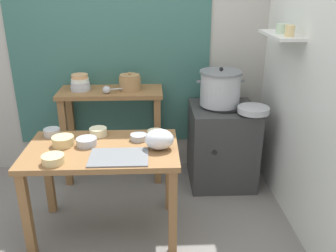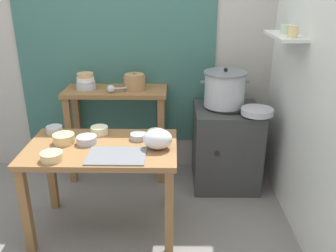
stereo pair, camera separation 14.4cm
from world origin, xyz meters
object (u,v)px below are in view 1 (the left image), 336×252
stove_block (222,145)px  prep_bowl_0 (139,137)px  prep_table (103,161)px  plastic_bag (159,139)px  back_shelf_table (112,113)px  prep_bowl_1 (156,133)px  ladle (108,90)px  prep_bowl_6 (52,132)px  prep_bowl_2 (98,131)px  wide_pan (253,110)px  prep_bowl_5 (87,142)px  bowl_stack_enamel (80,83)px  steamer_pot (220,88)px  clay_pot (130,82)px  prep_bowl_4 (53,159)px  serving_tray (119,157)px  prep_bowl_3 (63,141)px

stove_block → prep_bowl_0: size_ratio=6.23×
prep_table → plastic_bag: size_ratio=5.26×
back_shelf_table → stove_block: back_shelf_table is taller
prep_bowl_1 → ladle: bearing=126.8°
back_shelf_table → prep_bowl_6: size_ratio=7.65×
ladle → prep_bowl_1: size_ratio=2.05×
prep_bowl_2 → prep_bowl_0: bearing=-17.3°
back_shelf_table → prep_bowl_1: (0.41, -0.67, 0.06)m
plastic_bag → wide_pan: 1.00m
back_shelf_table → prep_bowl_5: 0.84m
bowl_stack_enamel → prep_bowl_2: bowl_stack_enamel is taller
steamer_pot → prep_bowl_1: steamer_pot is taller
stove_block → prep_bowl_0: 1.05m
stove_block → clay_pot: bearing=171.4°
steamer_pot → prep_bowl_4: 1.63m
plastic_bag → prep_bowl_6: size_ratio=1.67×
clay_pot → prep_bowl_0: clay_pot is taller
wide_pan → prep_bowl_4: wide_pan is taller
back_shelf_table → prep_bowl_0: bearing=-69.4°
serving_tray → stove_block: bearing=45.8°
wide_pan → prep_bowl_0: (-0.98, -0.41, -0.06)m
clay_pot → plastic_bag: size_ratio=0.96×
bowl_stack_enamel → serving_tray: 1.16m
prep_bowl_0 → prep_bowl_4: prep_bowl_4 is taller
plastic_bag → prep_bowl_2: plastic_bag is taller
steamer_pot → clay_pot: 0.83m
plastic_bag → bowl_stack_enamel: bearing=127.7°
serving_tray → prep_table: bearing=128.9°
bowl_stack_enamel → ladle: (0.26, -0.12, -0.03)m
steamer_pot → prep_bowl_3: steamer_pot is taller
prep_table → serving_tray: (0.14, -0.17, 0.12)m
prep_bowl_5 → prep_bowl_6: (-0.30, 0.20, 0.00)m
plastic_bag → prep_bowl_3: size_ratio=1.32×
steamer_pot → prep_bowl_1: (-0.59, -0.56, -0.20)m
serving_tray → prep_bowl_5: (-0.25, 0.21, 0.03)m
serving_tray → prep_bowl_0: 0.32m
prep_bowl_0 → prep_bowl_2: 0.33m
prep_bowl_1 → steamer_pot: bearing=43.4°
prep_bowl_5 → prep_bowl_6: bearing=146.9°
clay_pot → serving_tray: clay_pot is taller
plastic_bag → prep_bowl_5: plastic_bag is taller
prep_table → wide_pan: wide_pan is taller
serving_tray → plastic_bag: 0.32m
stove_block → bowl_stack_enamel: size_ratio=4.26×
back_shelf_table → serving_tray: (0.16, -1.04, 0.05)m
prep_bowl_1 → prep_bowl_3: bearing=-167.7°
wide_pan → prep_bowl_1: 0.91m
prep_bowl_6 → plastic_bag: bearing=-18.1°
prep_table → prep_bowl_3: 0.33m
prep_bowl_3 → prep_bowl_4: 0.28m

